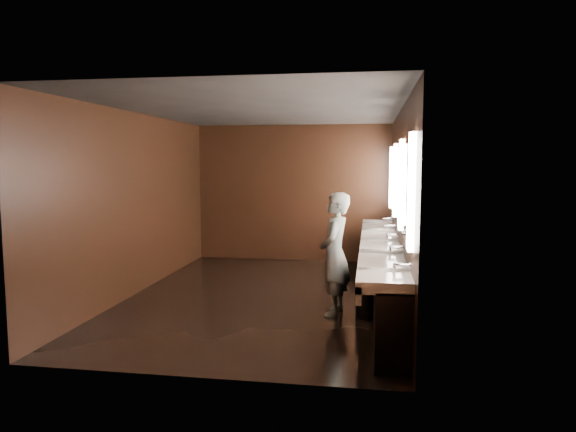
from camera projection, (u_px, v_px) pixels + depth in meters
name	position (u px, v px, depth m)	size (l,w,h in m)	color
floor	(264.00, 296.00, 7.82)	(6.00, 6.00, 0.00)	black
ceiling	(263.00, 110.00, 7.52)	(4.00, 6.00, 0.02)	#2D2D2B
wall_back	(293.00, 193.00, 10.62)	(4.00, 0.02, 2.80)	black
wall_front	(197.00, 232.00, 4.72)	(4.00, 0.02, 2.80)	black
wall_left	(138.00, 203.00, 7.98)	(0.02, 6.00, 2.80)	black
wall_right	(400.00, 207.00, 7.36)	(0.02, 6.00, 2.80)	black
sink_counter	(384.00, 268.00, 7.48)	(0.55, 5.40, 1.01)	black
mirror_band	(399.00, 182.00, 7.32)	(0.06, 5.03, 1.15)	white
person	(335.00, 254.00, 6.83)	(0.60, 0.39, 1.64)	#7FADBE
trash_bin	(368.00, 299.00, 6.73)	(0.33, 0.33, 0.51)	black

